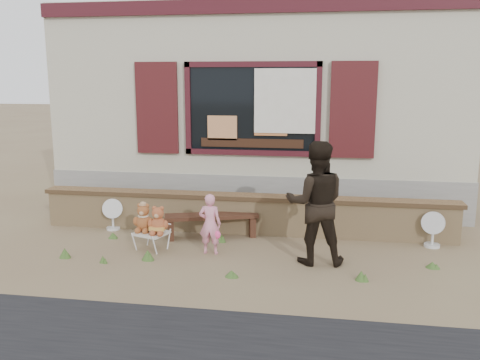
% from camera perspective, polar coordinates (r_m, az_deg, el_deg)
% --- Properties ---
extents(ground, '(80.00, 80.00, 0.00)m').
position_cam_1_polar(ground, '(7.84, -0.72, -8.04)').
color(ground, brown).
rests_on(ground, ground).
extents(shopfront, '(8.04, 5.13, 4.00)m').
position_cam_1_polar(shopfront, '(11.86, 3.07, 8.45)').
color(shopfront, '#ABA48A').
rests_on(shopfront, ground).
extents(brick_wall, '(7.10, 0.36, 0.67)m').
position_cam_1_polar(brick_wall, '(8.68, 0.43, -3.75)').
color(brick_wall, tan).
rests_on(brick_wall, ground).
extents(bench, '(1.57, 0.77, 0.40)m').
position_cam_1_polar(bench, '(8.45, -3.20, -4.56)').
color(bench, '#341C12').
rests_on(bench, ground).
extents(folding_chair, '(0.56, 0.53, 0.28)m').
position_cam_1_polar(folding_chair, '(7.97, -9.91, -5.96)').
color(folding_chair, beige).
rests_on(folding_chair, ground).
extents(teddy_bear_left, '(0.40, 0.37, 0.45)m').
position_cam_1_polar(teddy_bear_left, '(7.99, -10.77, -4.09)').
color(teddy_bear_left, brown).
rests_on(teddy_bear_left, folding_chair).
extents(teddy_bear_right, '(0.39, 0.37, 0.44)m').
position_cam_1_polar(teddy_bear_right, '(7.82, -9.16, -4.40)').
color(teddy_bear_right, brown).
rests_on(teddy_bear_right, folding_chair).
extents(child, '(0.34, 0.23, 0.92)m').
position_cam_1_polar(child, '(7.65, -3.39, -4.94)').
color(child, pink).
rests_on(child, ground).
extents(adult, '(0.92, 0.75, 1.76)m').
position_cam_1_polar(adult, '(7.24, 8.50, -2.56)').
color(adult, black).
rests_on(adult, ground).
extents(fan_left, '(0.36, 0.24, 0.56)m').
position_cam_1_polar(fan_left, '(9.14, -14.11, -3.72)').
color(fan_left, silver).
rests_on(fan_left, ground).
extents(fan_right, '(0.37, 0.24, 0.58)m').
position_cam_1_polar(fan_right, '(8.53, 20.86, -5.17)').
color(fan_right, silver).
rests_on(fan_right, ground).
extents(grass_tufts, '(5.46, 1.60, 0.15)m').
position_cam_1_polar(grass_tufts, '(7.55, -3.81, -8.35)').
color(grass_tufts, '#3D5D25').
rests_on(grass_tufts, ground).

